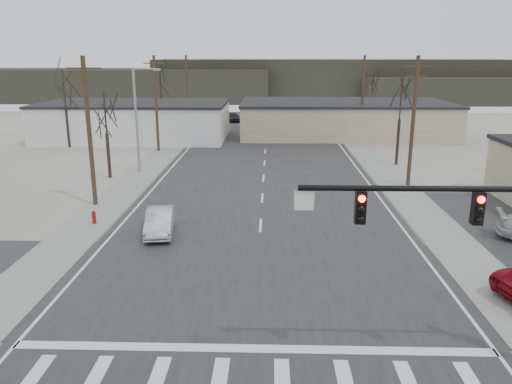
# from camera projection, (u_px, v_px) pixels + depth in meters

# --- Properties ---
(ground) EXTENTS (140.00, 140.00, 0.00)m
(ground) POSITION_uv_depth(u_px,v_px,m) (257.00, 284.00, 22.60)
(ground) COLOR beige
(ground) RESTS_ON ground
(main_road) EXTENTS (18.00, 110.00, 0.05)m
(main_road) POSITION_uv_depth(u_px,v_px,m) (262.00, 194.00, 37.05)
(main_road) COLOR #232325
(main_road) RESTS_ON ground
(cross_road) EXTENTS (90.00, 10.00, 0.04)m
(cross_road) POSITION_uv_depth(u_px,v_px,m) (257.00, 284.00, 22.59)
(cross_road) COLOR #232325
(cross_road) RESTS_ON ground
(sidewalk_left) EXTENTS (3.00, 90.00, 0.06)m
(sidewalk_left) POSITION_uv_depth(u_px,v_px,m) (138.00, 177.00, 42.16)
(sidewalk_left) COLOR gray
(sidewalk_left) RESTS_ON ground
(sidewalk_right) EXTENTS (3.00, 90.00, 0.06)m
(sidewalk_right) POSITION_uv_depth(u_px,v_px,m) (390.00, 179.00, 41.56)
(sidewalk_right) COLOR gray
(sidewalk_right) RESTS_ON ground
(traffic_signal_mast) EXTENTS (8.95, 0.43, 7.20)m
(traffic_signal_mast) POSITION_uv_depth(u_px,v_px,m) (510.00, 238.00, 15.15)
(traffic_signal_mast) COLOR black
(traffic_signal_mast) RESTS_ON ground
(fire_hydrant) EXTENTS (0.24, 0.24, 0.87)m
(fire_hydrant) POSITION_uv_depth(u_px,v_px,m) (94.00, 217.00, 30.48)
(fire_hydrant) COLOR #A50C0C
(fire_hydrant) RESTS_ON ground
(building_left_far) EXTENTS (22.30, 12.30, 4.50)m
(building_left_far) POSITION_uv_depth(u_px,v_px,m) (135.00, 121.00, 60.99)
(building_left_far) COLOR silver
(building_left_far) RESTS_ON ground
(building_right_far) EXTENTS (26.30, 14.30, 4.30)m
(building_right_far) POSITION_uv_depth(u_px,v_px,m) (344.00, 118.00, 64.14)
(building_right_far) COLOR #B3AA88
(building_right_far) RESTS_ON ground
(upole_left_b) EXTENTS (2.20, 0.30, 10.00)m
(upole_left_b) POSITION_uv_depth(u_px,v_px,m) (89.00, 130.00, 33.10)
(upole_left_b) COLOR #4B3622
(upole_left_b) RESTS_ON ground
(upole_left_c) EXTENTS (2.20, 0.30, 10.00)m
(upole_left_c) POSITION_uv_depth(u_px,v_px,m) (156.00, 102.00, 52.37)
(upole_left_c) COLOR #4B3622
(upole_left_c) RESTS_ON ground
(upole_left_d) EXTENTS (2.20, 0.30, 10.00)m
(upole_left_d) POSITION_uv_depth(u_px,v_px,m) (187.00, 89.00, 71.64)
(upole_left_d) COLOR #4B3622
(upole_left_d) RESTS_ON ground
(upole_right_a) EXTENTS (2.20, 0.30, 10.00)m
(upole_right_a) POSITION_uv_depth(u_px,v_px,m) (413.00, 120.00, 38.23)
(upole_right_a) COLOR #4B3622
(upole_right_a) RESTS_ON ground
(upole_right_b) EXTENTS (2.20, 0.30, 10.00)m
(upole_right_b) POSITION_uv_depth(u_px,v_px,m) (363.00, 97.00, 59.42)
(upole_right_b) COLOR #4B3622
(upole_right_b) RESTS_ON ground
(streetlight_main) EXTENTS (2.40, 0.25, 9.00)m
(streetlight_main) POSITION_uv_depth(u_px,v_px,m) (138.00, 115.00, 42.75)
(streetlight_main) COLOR gray
(streetlight_main) RESTS_ON ground
(tree_left_near) EXTENTS (3.30, 3.30, 7.35)m
(tree_left_near) POSITION_uv_depth(u_px,v_px,m) (105.00, 116.00, 40.85)
(tree_left_near) COLOR #31231E
(tree_left_near) RESTS_ON ground
(tree_right_mid) EXTENTS (3.74, 3.74, 8.33)m
(tree_right_mid) POSITION_uv_depth(u_px,v_px,m) (401.00, 101.00, 45.72)
(tree_right_mid) COLOR #31231E
(tree_right_mid) RESTS_ON ground
(tree_left_far) EXTENTS (3.96, 3.96, 8.82)m
(tree_left_far) POSITION_uv_depth(u_px,v_px,m) (160.00, 84.00, 65.65)
(tree_left_far) COLOR #31231E
(tree_left_far) RESTS_ON ground
(tree_right_far) EXTENTS (3.52, 3.52, 7.84)m
(tree_right_far) POSITION_uv_depth(u_px,v_px,m) (372.00, 87.00, 70.79)
(tree_right_far) COLOR #31231E
(tree_right_far) RESTS_ON ground
(tree_left_mid) EXTENTS (3.96, 3.96, 8.82)m
(tree_left_mid) POSITION_uv_depth(u_px,v_px,m) (64.00, 90.00, 54.31)
(tree_left_mid) COLOR #31231E
(tree_left_mid) RESTS_ON ground
(hill_left) EXTENTS (70.00, 18.00, 7.00)m
(hill_left) POSITION_uv_depth(u_px,v_px,m) (112.00, 85.00, 111.31)
(hill_left) COLOR #333026
(hill_left) RESTS_ON ground
(hill_center) EXTENTS (80.00, 18.00, 9.00)m
(hill_center) POSITION_uv_depth(u_px,v_px,m) (334.00, 80.00, 113.47)
(hill_center) COLOR #333026
(hill_center) RESTS_ON ground
(hill_right) EXTENTS (60.00, 18.00, 5.50)m
(hill_right) POSITION_uv_depth(u_px,v_px,m) (501.00, 90.00, 107.16)
(hill_right) COLOR #333026
(hill_right) RESTS_ON ground
(sedan_crossing) EXTENTS (2.06, 4.45, 1.41)m
(sedan_crossing) POSITION_uv_depth(u_px,v_px,m) (160.00, 221.00, 28.82)
(sedan_crossing) COLOR #A1A8AB
(sedan_crossing) RESTS_ON main_road
(car_far_a) EXTENTS (4.30, 6.07, 1.63)m
(car_far_a) POSITION_uv_depth(u_px,v_px,m) (260.00, 121.00, 71.84)
(car_far_a) COLOR black
(car_far_a) RESTS_ON main_road
(car_far_b) EXTENTS (2.73, 4.33, 1.37)m
(car_far_b) POSITION_uv_depth(u_px,v_px,m) (233.00, 117.00, 77.07)
(car_far_b) COLOR black
(car_far_b) RESTS_ON main_road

